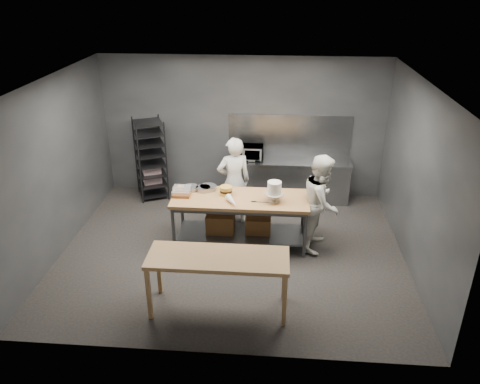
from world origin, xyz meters
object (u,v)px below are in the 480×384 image
object	(u,v)px
chef_behind	(234,182)
microwave	(250,153)
frosted_cake_stand	(274,189)
layer_cake	(226,191)
near_counter	(218,261)
chef_right	(321,202)
work_table	(239,214)
speed_rack	(151,160)

from	to	relation	value
chef_behind	microwave	world-z (taller)	chef_behind
frosted_cake_stand	layer_cake	bearing A→B (deg)	166.50
near_counter	layer_cake	bearing A→B (deg)	92.77
chef_right	near_counter	bearing A→B (deg)	155.83
work_table	near_counter	world-z (taller)	work_table
near_counter	chef_behind	xyz separation A→B (m)	(-0.01, 2.61, 0.07)
work_table	frosted_cake_stand	xyz separation A→B (m)	(0.62, -0.13, 0.58)
chef_behind	microwave	xyz separation A→B (m)	(0.24, 1.15, 0.17)
work_table	speed_rack	bearing A→B (deg)	138.59
work_table	chef_behind	size ratio (longest dim) A/B	1.36
speed_rack	near_counter	bearing A→B (deg)	-62.63
chef_right	frosted_cake_stand	size ratio (longest dim) A/B	4.70
speed_rack	microwave	bearing A→B (deg)	2.15
work_table	near_counter	bearing A→B (deg)	-94.20
near_counter	frosted_cake_stand	bearing A→B (deg)	66.48
microwave	layer_cake	bearing A→B (deg)	-99.89
speed_rack	layer_cake	distance (m)	2.51
microwave	speed_rack	bearing A→B (deg)	-177.85
microwave	layer_cake	distance (m)	1.84
chef_behind	chef_right	bearing A→B (deg)	137.28
speed_rack	frosted_cake_stand	world-z (taller)	speed_rack
work_table	near_counter	distance (m)	1.90
chef_behind	microwave	size ratio (longest dim) A/B	3.25
near_counter	speed_rack	world-z (taller)	speed_rack
frosted_cake_stand	speed_rack	bearing A→B (deg)	143.98
near_counter	microwave	bearing A→B (deg)	86.63
near_counter	layer_cake	distance (m)	1.96
microwave	near_counter	bearing A→B (deg)	-93.37
chef_right	frosted_cake_stand	xyz separation A→B (m)	(-0.83, -0.13, 0.28)
speed_rack	layer_cake	xyz separation A→B (m)	(1.81, -1.73, 0.14)
layer_cake	chef_behind	bearing A→B (deg)	83.17
speed_rack	microwave	size ratio (longest dim) A/B	3.23
near_counter	frosted_cake_stand	size ratio (longest dim) A/B	5.39
speed_rack	microwave	world-z (taller)	speed_rack
speed_rack	chef_behind	world-z (taller)	chef_behind
speed_rack	chef_behind	bearing A→B (deg)	-29.50
frosted_cake_stand	layer_cake	world-z (taller)	frosted_cake_stand
near_counter	microwave	world-z (taller)	microwave
frosted_cake_stand	layer_cake	xyz separation A→B (m)	(-0.85, 0.21, -0.15)
work_table	chef_right	size ratio (longest dim) A/B	1.38
work_table	microwave	distance (m)	1.95
work_table	near_counter	size ratio (longest dim) A/B	1.20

